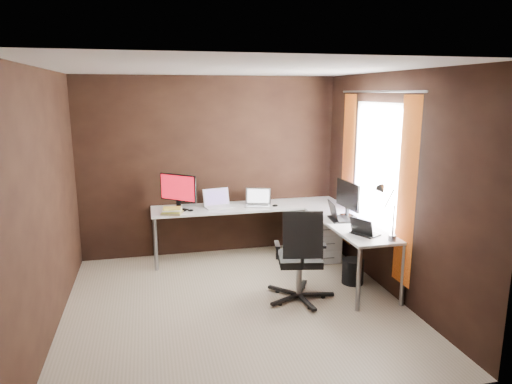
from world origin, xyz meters
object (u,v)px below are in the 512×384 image
Objects in this scene: drawer_pedestal at (321,238)px; laptop_silver at (258,202)px; office_chair at (300,273)px; monitor_left at (178,190)px; desk_lamp at (386,205)px; laptop_black_small at (364,231)px; book_stack at (172,211)px; laptop_white at (218,203)px; laptop_black_big at (337,216)px; monitor_right at (348,197)px; wastebasket at (353,271)px.

laptop_silver reaches higher than drawer_pedestal.
office_chair reaches higher than laptop_silver.
drawer_pedestal is 1.01m from laptop_silver.
desk_lamp reaches higher than monitor_left.
drawer_pedestal is 1.71× the size of laptop_black_small.
office_chair is at bearing 141.32° from desk_lamp.
desk_lamp reaches higher than book_stack.
drawer_pedestal is 0.56× the size of office_chair.
laptop_white is at bearing 124.52° from office_chair.
laptop_silver is at bearing 47.85° from laptop_black_big.
laptop_silver is at bearing 97.24° from desk_lamp.
monitor_right is 2.26m from book_stack.
office_chair is at bearing -121.19° from drawer_pedestal.
monitor_left is 2.05m from office_chair.
laptop_white is at bearing 164.59° from drawer_pedestal.
desk_lamp reaches higher than wastebasket.
book_stack is at bearing 145.80° from office_chair.
monitor_right is 0.52× the size of office_chair.
laptop_black_small is (1.38, -1.62, -0.01)m from laptop_white.
wastebasket is at bearing -35.75° from laptop_silver.
monitor_left is 2.11m from laptop_black_big.
laptop_silver is 1.34× the size of book_stack.
laptop_black_big reaches higher than book_stack.
laptop_silver is 1.22m from laptop_black_big.
monitor_left is at bearing 173.75° from laptop_white.
laptop_white is at bearing 138.85° from wastebasket.
laptop_black_small is 0.41m from desk_lamp.
drawer_pedestal is 1.00× the size of desk_lamp.
monitor_right is at bearing 18.19° from monitor_left.
laptop_silver is at bearing 0.56° from laptop_black_small.
laptop_black_big is 0.90m from desk_lamp.
laptop_white is 1.11× the size of laptop_black_big.
monitor_right is 1.35× the size of laptop_white.
monitor_left is 1.18× the size of laptop_white.
monitor_left is 1.38× the size of laptop_black_small.
laptop_black_small is at bearing -90.00° from drawer_pedestal.
monitor_left reaches higher than book_stack.
office_chair reaches higher than book_stack.
book_stack is (-1.19, -0.17, -0.01)m from laptop_silver.
laptop_silver is 2.03m from desk_lamp.
drawer_pedestal is 2.07m from book_stack.
laptop_black_small is 2.45m from book_stack.
monitor_left is 2.48m from wastebasket.
laptop_black_big is 0.63m from laptop_black_small.
book_stack is 2.41m from wastebasket.
monitor_left reaches higher than wastebasket.
office_chair is (1.20, -1.51, -0.69)m from monitor_left.
laptop_black_big is 1.06× the size of laptop_black_small.
monitor_left is 2.22m from monitor_right.
monitor_right is at bearing 68.27° from desk_lamp.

